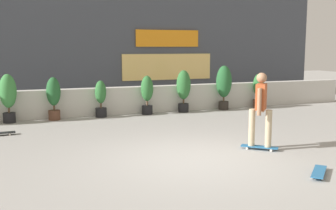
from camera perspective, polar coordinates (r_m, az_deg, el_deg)
ground_plane at (r=8.26m, az=3.72°, el=-7.60°), size 48.00×48.00×0.00m
planter_wall at (r=13.75m, az=-6.65°, el=0.65°), size 18.00×0.40×0.90m
building_backdrop at (r=17.57m, az=-10.04°, el=11.36°), size 20.00×2.08×6.50m
potted_plant_1 at (r=12.85m, az=-21.62°, el=1.36°), size 0.49×0.49×1.46m
potted_plant_2 at (r=12.91m, az=-15.83°, el=1.21°), size 0.43×0.43×1.33m
potted_plant_3 at (r=13.12m, az=-9.46°, el=0.98°), size 0.36×0.36×1.18m
potted_plant_4 at (r=13.50m, az=-2.97°, el=1.71°), size 0.41×0.41×1.30m
potted_plant_5 at (r=13.94m, az=2.21°, el=2.41°), size 0.49×0.49×1.45m
potted_plant_6 at (r=14.62m, az=7.89°, el=2.97°), size 0.55×0.55×1.59m
potted_plant_7 at (r=15.38m, az=12.62°, el=2.19°), size 0.39×0.39×1.26m
skater_by_wall_right at (r=9.00m, az=12.95°, el=-0.34°), size 0.73×0.68×1.70m
skateboard_near_camera at (r=7.70m, az=20.52°, el=-8.81°), size 0.72×0.70×0.08m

